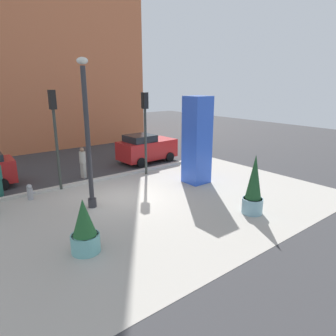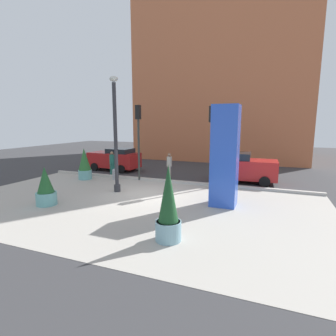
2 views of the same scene
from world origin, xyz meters
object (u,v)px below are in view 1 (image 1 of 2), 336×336
Objects in this scene: potted_plant_by_pillar at (85,229)px; traffic_light_far_side at (145,120)px; potted_plant_mid_plaza at (254,188)px; lamp_post at (88,139)px; pedestrian_crossing at (83,161)px; car_curb_east at (146,148)px; fire_hydrant at (30,192)px; traffic_light_corner at (55,125)px; art_pillar_blue at (197,141)px.

traffic_light_far_side reaches higher than potted_plant_by_pillar.
potted_plant_by_pillar is at bearing 167.77° from potted_plant_mid_plaza.
lamp_post reaches higher than pedestrian_crossing.
car_curb_east is at bearing 45.81° from potted_plant_by_pillar.
lamp_post is at bearing -141.51° from car_curb_east.
pedestrian_crossing reaches higher than fire_hydrant.
lamp_post is 7.08m from potted_plant_mid_plaza.
potted_plant_by_pillar is 0.37× the size of traffic_light_corner.
pedestrian_crossing is at bearing 26.47° from fire_hydrant.
fire_hydrant is 0.16× the size of traffic_light_far_side.
lamp_post reaches higher than potted_plant_by_pillar.
art_pillar_blue is 2.60× the size of pedestrian_crossing.
pedestrian_crossing is (-3.19, 1.62, -2.20)m from traffic_light_far_side.
fire_hydrant is at bearing -179.60° from traffic_light_far_side.
traffic_light_corner is at bearing 174.18° from traffic_light_far_side.
lamp_post is 3.42× the size of potted_plant_by_pillar.
lamp_post is 8.35m from car_curb_east.
potted_plant_mid_plaza is at bearing -12.23° from potted_plant_by_pillar.
fire_hydrant is (-6.78, 7.34, -0.74)m from potted_plant_mid_plaza.
traffic_light_far_side is 4.20m from pedestrian_crossing.
car_curb_east is at bearing 8.98° from pedestrian_crossing.
traffic_light_corner is (1.51, 6.44, 2.49)m from potted_plant_by_pillar.
lamp_post is 1.35× the size of art_pillar_blue.
pedestrian_crossing is (-3.44, 9.01, -0.12)m from potted_plant_mid_plaza.
traffic_light_corner reaches higher than potted_plant_mid_plaza.
traffic_light_far_side is 1.20× the size of car_curb_east.
potted_plant_mid_plaza reaches higher than pedestrian_crossing.
lamp_post reaches higher than art_pillar_blue.
car_curb_east reaches higher than fire_hydrant.
lamp_post is at bearing -150.38° from traffic_light_far_side.
potted_plant_mid_plaza is 9.64m from pedestrian_crossing.
fire_hydrant is at bearing -153.53° from pedestrian_crossing.
lamp_post is 3.17m from traffic_light_corner.
lamp_post is 1.26× the size of traffic_light_corner.
art_pillar_blue is at bearing -45.57° from pedestrian_crossing.
traffic_light_corner reaches higher than traffic_light_far_side.
traffic_light_corner reaches higher than art_pillar_blue.
lamp_post is 4.95m from pedestrian_crossing.
art_pillar_blue is 6.13× the size of fire_hydrant.
art_pillar_blue is at bearing 77.02° from potted_plant_mid_plaza.
fire_hydrant is 3.78m from pedestrian_crossing.
potted_plant_by_pillar is 2.42× the size of fire_hydrant.
lamp_post is 4.34m from potted_plant_by_pillar.
potted_plant_mid_plaza reaches higher than car_curb_east.
traffic_light_far_side is at bearing 113.44° from art_pillar_blue.
lamp_post is 4.16m from fire_hydrant.
fire_hydrant is 0.19× the size of car_curb_east.
art_pillar_blue is 0.97× the size of traffic_light_far_side.
art_pillar_blue is at bearing -94.30° from car_curb_east.
car_curb_east is (6.33, 5.04, -2.07)m from lamp_post.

